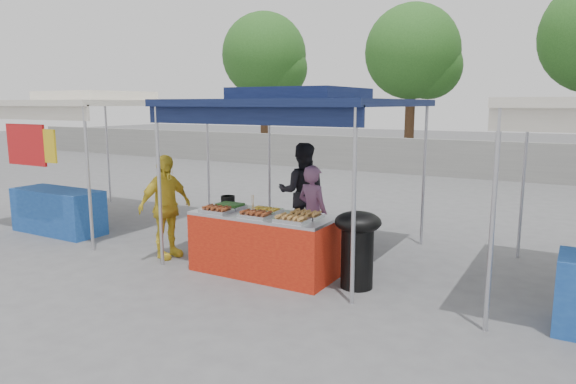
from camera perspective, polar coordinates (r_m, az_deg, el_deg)
The scene contains 22 objects.
ground_plane at distance 7.34m, azimuth -2.35°, elevation -8.80°, with size 80.00×80.00×0.00m, color #5C5C5E.
back_wall at distance 17.37m, azimuth 17.32°, elevation 3.60°, with size 40.00×0.25×1.20m, color gray.
main_canopy at distance 7.79m, azimuth 1.37°, elevation 10.01°, with size 3.20×3.20×2.57m.
neighbor_stall_left at distance 10.47m, azimuth -22.06°, elevation 5.03°, with size 3.20×3.20×2.57m.
tree_0 at distance 22.72m, azimuth -2.28°, elevation 14.58°, with size 3.64×3.61×6.20m.
tree_1 at distance 20.04m, azimuth 14.08°, elevation 14.47°, with size 3.53×3.47×5.96m.
vendor_table at distance 7.13m, azimuth -2.81°, elevation -5.79°, with size 2.00×0.80×0.85m.
food_tray_fl at distance 7.17m, azimuth -7.93°, elevation -2.01°, with size 0.42×0.30×0.07m.
food_tray_fm at distance 6.81m, azimuth -3.58°, elevation -2.55°, with size 0.42×0.30×0.07m.
food_tray_fr at distance 6.54m, azimuth 0.46°, elevation -3.07°, with size 0.42×0.30×0.07m.
food_tray_bl at distance 7.43m, azimuth -6.47°, elevation -1.56°, with size 0.42×0.30×0.07m.
food_tray_bm at distance 7.12m, azimuth -2.48°, elevation -2.01°, with size 0.42×0.30×0.07m.
food_tray_br at distance 6.79m, azimuth 2.01°, elevation -2.58°, with size 0.42×0.30×0.07m.
cooking_pot at distance 7.76m, azimuth -6.70°, elevation -0.88°, with size 0.21×0.21×0.12m, color black.
skewer_cup at distance 6.93m, azimuth -3.98°, elevation -2.25°, with size 0.07×0.07×0.09m, color silver.
wok_burner at distance 6.62m, azimuth 7.73°, elevation -5.59°, with size 0.60×0.60×1.00m.
crate_left at distance 7.89m, azimuth -2.96°, elevation -6.33°, with size 0.50×0.35×0.30m, color #1435A6.
crate_right at distance 7.49m, azimuth 1.99°, elevation -7.31°, with size 0.46×0.32×0.28m, color #1435A6.
crate_stacked at distance 7.42m, azimuth 2.00°, elevation -5.32°, with size 0.44×0.31×0.26m, color #1435A6.
vendor_woman at distance 7.66m, azimuth 2.76°, elevation -2.38°, with size 0.53×0.35×1.45m, color #8D5980.
helper_man at distance 8.78m, azimuth 1.58°, elevation -0.01°, with size 0.82×0.64×1.69m, color black.
customer_person at distance 8.02m, azimuth -13.48°, elevation -1.60°, with size 0.93×0.39×1.59m, color yellow.
Camera 1 is at (3.71, -5.88, 2.34)m, focal length 32.00 mm.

